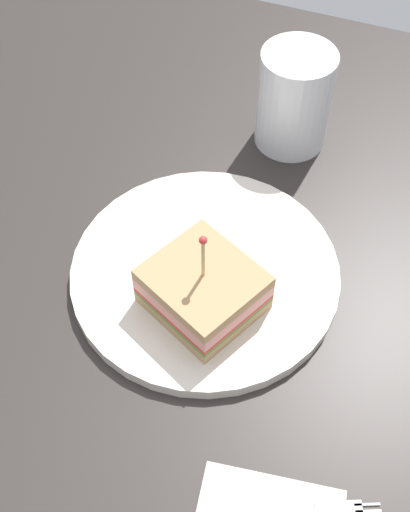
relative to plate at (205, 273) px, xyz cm
name	(u,v)px	position (x,y,z in cm)	size (l,w,h in cm)	color
ground_plane	(205,283)	(0.00, 0.00, -1.64)	(91.27, 91.27, 2.00)	#2D2826
plate	(205,273)	(0.00, 0.00, 0.00)	(25.23, 25.23, 1.28)	silver
sandwich_half_center	(203,289)	(3.66, 1.23, 2.91)	(11.47, 11.81, 9.53)	tan
drink_glass	(294,104)	(-21.14, 1.99, 4.26)	(7.86, 7.86, 11.10)	gold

